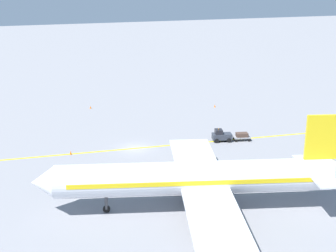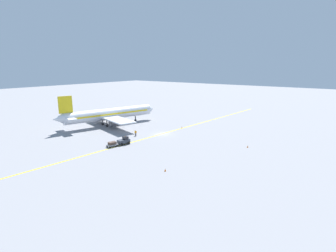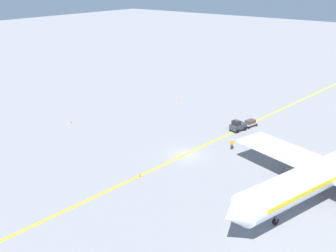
{
  "view_description": "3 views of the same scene",
  "coord_description": "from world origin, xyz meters",
  "px_view_note": "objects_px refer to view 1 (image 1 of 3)",
  "views": [
    {
      "loc": [
        -63.77,
        17.17,
        24.56
      ],
      "look_at": [
        1.03,
        -5.59,
        2.63
      ],
      "focal_mm": 50.0,
      "sensor_mm": 36.0,
      "label": 1
    },
    {
      "loc": [
        45.03,
        -57.46,
        19.24
      ],
      "look_at": [
        3.86,
        -2.14,
        3.29
      ],
      "focal_mm": 28.0,
      "sensor_mm": 36.0,
      "label": 2
    },
    {
      "loc": [
        -31.75,
        43.94,
        25.45
      ],
      "look_at": [
        4.75,
        -1.71,
        2.99
      ],
      "focal_mm": 42.0,
      "sensor_mm": 36.0,
      "label": 3
    }
  ],
  "objects_px": {
    "traffic_cone_near_nose": "(215,106)",
    "traffic_cone_by_wingtip": "(71,153)",
    "baggage_cart_trailing": "(242,136)",
    "ground_crew_worker": "(184,148)",
    "airplane_at_gate": "(198,178)",
    "baggage_tug_dark": "(221,136)",
    "traffic_cone_mid_apron": "(90,107)"
  },
  "relations": [
    {
      "from": "baggage_cart_trailing",
      "to": "traffic_cone_mid_apron",
      "type": "height_order",
      "value": "baggage_cart_trailing"
    },
    {
      "from": "airplane_at_gate",
      "to": "traffic_cone_near_nose",
      "type": "distance_m",
      "value": 43.18
    },
    {
      "from": "airplane_at_gate",
      "to": "ground_crew_worker",
      "type": "bearing_deg",
      "value": -15.98
    },
    {
      "from": "airplane_at_gate",
      "to": "baggage_tug_dark",
      "type": "height_order",
      "value": "airplane_at_gate"
    },
    {
      "from": "traffic_cone_mid_apron",
      "to": "baggage_tug_dark",
      "type": "bearing_deg",
      "value": -148.42
    },
    {
      "from": "baggage_tug_dark",
      "to": "baggage_cart_trailing",
      "type": "height_order",
      "value": "baggage_tug_dark"
    },
    {
      "from": "ground_crew_worker",
      "to": "traffic_cone_by_wingtip",
      "type": "bearing_deg",
      "value": 71.7
    },
    {
      "from": "airplane_at_gate",
      "to": "traffic_cone_near_nose",
      "type": "relative_size",
      "value": 63.68
    },
    {
      "from": "baggage_tug_dark",
      "to": "traffic_cone_by_wingtip",
      "type": "height_order",
      "value": "baggage_tug_dark"
    },
    {
      "from": "airplane_at_gate",
      "to": "ground_crew_worker",
      "type": "xyz_separation_m",
      "value": [
        16.38,
        -4.69,
        -2.8
      ]
    },
    {
      "from": "baggage_cart_trailing",
      "to": "airplane_at_gate",
      "type": "bearing_deg",
      "value": 140.64
    },
    {
      "from": "traffic_cone_mid_apron",
      "to": "ground_crew_worker",
      "type": "bearing_deg",
      "value": -163.95
    },
    {
      "from": "airplane_at_gate",
      "to": "traffic_cone_mid_apron",
      "type": "xyz_separation_m",
      "value": [
        45.37,
        3.65,
        -3.43
      ]
    },
    {
      "from": "baggage_cart_trailing",
      "to": "traffic_cone_by_wingtip",
      "type": "relative_size",
      "value": 5.18
    },
    {
      "from": "ground_crew_worker",
      "to": "traffic_cone_by_wingtip",
      "type": "height_order",
      "value": "ground_crew_worker"
    },
    {
      "from": "baggage_cart_trailing",
      "to": "traffic_cone_mid_apron",
      "type": "xyz_separation_m",
      "value": [
        26.56,
        19.08,
        -0.49
      ]
    },
    {
      "from": "airplane_at_gate",
      "to": "traffic_cone_by_wingtip",
      "type": "xyz_separation_m",
      "value": [
        21.53,
        10.89,
        -3.43
      ]
    },
    {
      "from": "baggage_tug_dark",
      "to": "traffic_cone_near_nose",
      "type": "xyz_separation_m",
      "value": [
        18.69,
        -7.55,
        -0.63
      ]
    },
    {
      "from": "baggage_tug_dark",
      "to": "traffic_cone_by_wingtip",
      "type": "bearing_deg",
      "value": 85.11
    },
    {
      "from": "traffic_cone_near_nose",
      "to": "traffic_cone_mid_apron",
      "type": "distance_m",
      "value": 24.48
    },
    {
      "from": "baggage_cart_trailing",
      "to": "ground_crew_worker",
      "type": "xyz_separation_m",
      "value": [
        -2.44,
        10.74,
        0.15
      ]
    },
    {
      "from": "baggage_tug_dark",
      "to": "traffic_cone_mid_apron",
      "type": "xyz_separation_m",
      "value": [
        25.82,
        15.87,
        -0.63
      ]
    },
    {
      "from": "traffic_cone_near_nose",
      "to": "traffic_cone_by_wingtip",
      "type": "height_order",
      "value": "same"
    },
    {
      "from": "traffic_cone_mid_apron",
      "to": "traffic_cone_by_wingtip",
      "type": "distance_m",
      "value": 24.91
    },
    {
      "from": "traffic_cone_by_wingtip",
      "to": "baggage_tug_dark",
      "type": "bearing_deg",
      "value": -94.89
    },
    {
      "from": "baggage_tug_dark",
      "to": "baggage_cart_trailing",
      "type": "xyz_separation_m",
      "value": [
        -0.74,
        -3.21,
        -0.14
      ]
    },
    {
      "from": "baggage_tug_dark",
      "to": "baggage_cart_trailing",
      "type": "relative_size",
      "value": 1.14
    },
    {
      "from": "traffic_cone_near_nose",
      "to": "traffic_cone_by_wingtip",
      "type": "relative_size",
      "value": 1.0
    },
    {
      "from": "airplane_at_gate",
      "to": "baggage_cart_trailing",
      "type": "distance_m",
      "value": 24.51
    },
    {
      "from": "baggage_cart_trailing",
      "to": "ground_crew_worker",
      "type": "relative_size",
      "value": 1.69
    },
    {
      "from": "baggage_cart_trailing",
      "to": "traffic_cone_near_nose",
      "type": "bearing_deg",
      "value": -12.57
    },
    {
      "from": "traffic_cone_near_nose",
      "to": "traffic_cone_by_wingtip",
      "type": "xyz_separation_m",
      "value": [
        -16.71,
        30.65,
        0.0
      ]
    }
  ]
}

